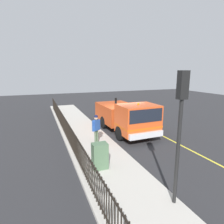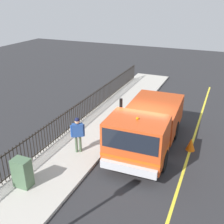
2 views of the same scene
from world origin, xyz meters
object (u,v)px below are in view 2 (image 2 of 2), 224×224
Objects in this scene: work_truck at (146,126)px; utility_cabinet at (22,173)px; worker_standing at (78,131)px; traffic_cone at (191,144)px.

utility_cabinet is at bearing 50.99° from work_truck.
utility_cabinet is (0.74, 3.01, -0.49)m from worker_standing.
traffic_cone is (-2.05, -0.88, -0.99)m from work_truck.
utility_cabinet reaches higher than traffic_cone.
traffic_cone is (-4.84, -2.50, -0.91)m from worker_standing.
traffic_cone is at bearing -158.57° from work_truck.
work_truck reaches higher than utility_cabinet.
utility_cabinet is 7.85m from traffic_cone.
worker_standing is 5.52m from traffic_cone.
utility_cabinet is (3.52, 4.63, -0.57)m from work_truck.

